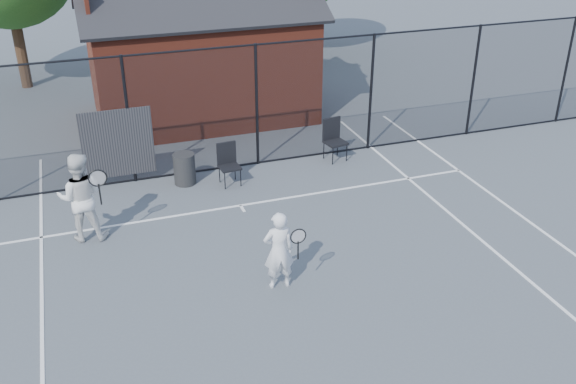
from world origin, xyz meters
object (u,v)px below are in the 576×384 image
object	(u,v)px
clubhouse	(200,61)
player_front	(279,250)
chair_left	(230,165)
waste_bin	(184,169)
chair_right	(336,141)
player_back	(81,197)

from	to	relation	value
clubhouse	player_front	size ratio (longest dim) A/B	4.43
chair_left	waste_bin	xyz separation A→B (m)	(-0.97, 0.40, -0.11)
clubhouse	waste_bin	xyz separation A→B (m)	(-1.42, -4.50, -1.24)
chair_right	waste_bin	world-z (taller)	chair_right
chair_left	waste_bin	size ratio (longest dim) A/B	1.31
chair_left	waste_bin	world-z (taller)	chair_left
clubhouse	player_front	xyz separation A→B (m)	(-0.66, -9.11, -0.87)
waste_bin	chair_right	bearing A→B (deg)	1.33
waste_bin	chair_left	bearing A→B (deg)	-22.20
clubhouse	waste_bin	world-z (taller)	clubhouse
player_back	chair_right	size ratio (longest dim) A/B	1.75
clubhouse	player_back	size ratio (longest dim) A/B	3.60
player_back	waste_bin	world-z (taller)	player_back
player_back	chair_left	bearing A→B (deg)	22.91
chair_left	chair_right	size ratio (longest dim) A/B	0.93
player_back	clubhouse	bearing A→B (deg)	59.25
player_front	chair_right	xyz separation A→B (m)	(3.05, 4.70, -0.22)
clubhouse	player_back	distance (m)	7.36
player_front	waste_bin	distance (m)	4.69
player_back	chair_right	bearing A→B (deg)	17.04
chair_left	waste_bin	bearing A→B (deg)	152.95
clubhouse	chair_right	size ratio (longest dim) A/B	6.30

